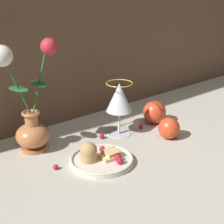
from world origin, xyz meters
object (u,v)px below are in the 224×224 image
at_px(vase, 30,114).
at_px(apple_near_glass, 169,128).
at_px(wine_glass, 119,99).
at_px(apple_beside_vase, 154,112).
at_px(plate_with_pastries, 100,158).

height_order(vase, apple_near_glass, vase).
height_order(wine_glass, apple_near_glass, wine_glass).
distance_m(apple_beside_vase, apple_near_glass, 0.13).
distance_m(vase, wine_glass, 0.28).
xyz_separation_m(plate_with_pastries, apple_near_glass, (0.27, -0.01, 0.02)).
height_order(plate_with_pastries, apple_beside_vase, apple_beside_vase).
bearing_deg(apple_beside_vase, apple_near_glass, -114.52).
height_order(vase, apple_beside_vase, vase).
distance_m(wine_glass, apple_beside_vase, 0.17).
bearing_deg(apple_beside_vase, plate_with_pastries, -161.68).
distance_m(vase, apple_near_glass, 0.43).
distance_m(vase, plate_with_pastries, 0.24).
relative_size(apple_beside_vase, apple_near_glass, 1.13).
xyz_separation_m(plate_with_pastries, wine_glass, (0.17, 0.11, 0.10)).
bearing_deg(apple_beside_vase, vase, 169.26).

